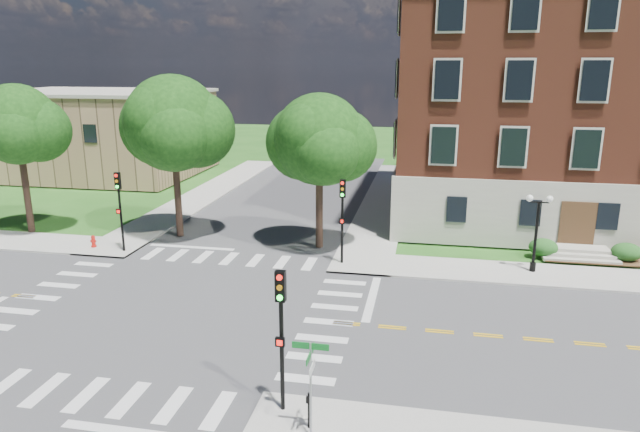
% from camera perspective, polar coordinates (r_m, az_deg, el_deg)
% --- Properties ---
extents(ground, '(160.00, 160.00, 0.00)m').
position_cam_1_polar(ground, '(27.63, -14.19, -9.04)').
color(ground, '#215518').
rests_on(ground, ground).
extents(road_ew, '(90.00, 12.00, 0.01)m').
position_cam_1_polar(road_ew, '(27.63, -14.19, -9.03)').
color(road_ew, '#3D3D3F').
rests_on(road_ew, ground).
extents(road_ns, '(12.00, 90.00, 0.01)m').
position_cam_1_polar(road_ns, '(27.63, -14.19, -9.03)').
color(road_ns, '#3D3D3F').
rests_on(road_ns, ground).
extents(sidewalk_ne, '(34.00, 34.00, 0.12)m').
position_cam_1_polar(sidewalk_ne, '(39.86, 16.52, -1.62)').
color(sidewalk_ne, '#9E9B93').
rests_on(sidewalk_ne, ground).
extents(sidewalk_nw, '(34.00, 34.00, 0.12)m').
position_cam_1_polar(sidewalk_nw, '(47.73, -23.28, 0.47)').
color(sidewalk_nw, '#9E9B93').
rests_on(sidewalk_nw, ground).
extents(crosswalk_east, '(2.20, 10.20, 0.02)m').
position_cam_1_polar(crosswalk_east, '(25.57, 0.87, -10.58)').
color(crosswalk_east, silver).
rests_on(crosswalk_east, ground).
extents(stop_bar_east, '(0.40, 5.50, 0.00)m').
position_cam_1_polar(stop_bar_east, '(28.09, 5.20, -8.21)').
color(stop_bar_east, silver).
rests_on(stop_bar_east, ground).
extents(main_building, '(30.60, 22.40, 16.50)m').
position_cam_1_polar(main_building, '(46.58, 27.32, 10.05)').
color(main_building, '#A29D8F').
rests_on(main_building, ground).
extents(secondary_building, '(20.40, 15.40, 8.30)m').
position_cam_1_polar(secondary_building, '(62.66, -21.34, 7.81)').
color(secondary_building, '#947151').
rests_on(secondary_building, ground).
extents(tree_b, '(5.14, 5.14, 9.73)m').
position_cam_1_polar(tree_b, '(41.68, -28.01, 8.07)').
color(tree_b, black).
rests_on(tree_b, ground).
extents(tree_c, '(6.04, 6.04, 10.33)m').
position_cam_1_polar(tree_c, '(37.14, -14.49, 8.93)').
color(tree_c, black).
rests_on(tree_c, ground).
extents(tree_d, '(5.41, 5.41, 9.32)m').
position_cam_1_polar(tree_d, '(33.71, -0.07, 7.63)').
color(tree_d, black).
rests_on(tree_d, ground).
extents(traffic_signal_se, '(0.33, 0.36, 4.80)m').
position_cam_1_polar(traffic_signal_se, '(18.19, -3.91, -10.64)').
color(traffic_signal_se, black).
rests_on(traffic_signal_se, ground).
extents(traffic_signal_ne, '(0.37, 0.44, 4.80)m').
position_cam_1_polar(traffic_signal_ne, '(31.52, 2.25, 0.57)').
color(traffic_signal_ne, black).
rests_on(traffic_signal_ne, ground).
extents(traffic_signal_nw, '(0.33, 0.37, 4.80)m').
position_cam_1_polar(traffic_signal_nw, '(35.59, -19.42, 1.39)').
color(traffic_signal_nw, black).
rests_on(traffic_signal_nw, ground).
extents(twin_lamp_west, '(1.36, 0.36, 4.23)m').
position_cam_1_polar(twin_lamp_west, '(32.51, 20.84, -1.19)').
color(twin_lamp_west, black).
rests_on(twin_lamp_west, ground).
extents(street_sign_pole, '(1.10, 1.10, 3.10)m').
position_cam_1_polar(street_sign_pole, '(17.35, -0.92, -15.25)').
color(street_sign_pole, gray).
rests_on(street_sign_pole, ground).
extents(push_button_post, '(0.14, 0.21, 1.20)m').
position_cam_1_polar(push_button_post, '(18.48, -1.10, -18.70)').
color(push_button_post, black).
rests_on(push_button_post, ground).
extents(fire_hydrant, '(0.35, 0.35, 0.75)m').
position_cam_1_polar(fire_hydrant, '(37.68, -21.72, -2.39)').
color(fire_hydrant, red).
rests_on(fire_hydrant, ground).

